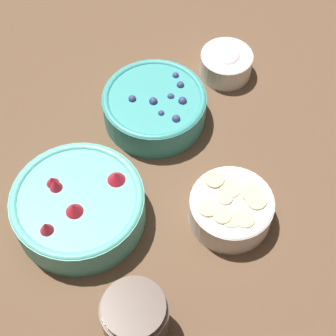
% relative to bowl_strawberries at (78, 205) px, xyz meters
% --- Properties ---
extents(ground_plane, '(4.00, 4.00, 0.00)m').
position_rel_bowl_strawberries_xyz_m(ground_plane, '(-0.17, 0.07, -0.04)').
color(ground_plane, brown).
extents(bowl_strawberries, '(0.21, 0.21, 0.08)m').
position_rel_bowl_strawberries_xyz_m(bowl_strawberries, '(0.00, 0.00, 0.00)').
color(bowl_strawberries, '#56B7A8').
rests_on(bowl_strawberries, ground_plane).
extents(bowl_blueberries, '(0.19, 0.19, 0.07)m').
position_rel_bowl_strawberries_xyz_m(bowl_blueberries, '(-0.24, -0.03, -0.00)').
color(bowl_blueberries, teal).
rests_on(bowl_blueberries, ground_plane).
extents(bowl_bananas, '(0.14, 0.14, 0.06)m').
position_rel_bowl_strawberries_xyz_m(bowl_bananas, '(-0.15, 0.20, -0.01)').
color(bowl_bananas, silver).
rests_on(bowl_bananas, ground_plane).
extents(bowl_cream, '(0.10, 0.10, 0.06)m').
position_rel_bowl_strawberries_xyz_m(bowl_cream, '(-0.41, 0.01, -0.01)').
color(bowl_cream, white).
rests_on(bowl_cream, ground_plane).
extents(jar_chocolate, '(0.10, 0.10, 0.10)m').
position_rel_bowl_strawberries_xyz_m(jar_chocolate, '(0.09, 0.19, 0.00)').
color(jar_chocolate, '#4C3D33').
rests_on(jar_chocolate, ground_plane).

